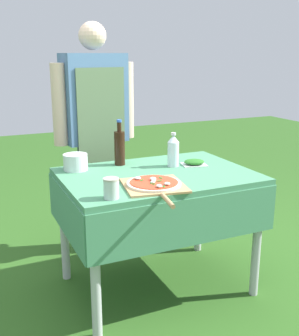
% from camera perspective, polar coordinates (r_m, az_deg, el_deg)
% --- Properties ---
extents(ground_plane, '(12.00, 12.00, 0.00)m').
position_cam_1_polar(ground_plane, '(2.95, 0.99, -15.61)').
color(ground_plane, '#2D5B1E').
extents(prep_table, '(1.19, 0.84, 0.79)m').
position_cam_1_polar(prep_table, '(2.67, 1.05, -3.04)').
color(prep_table, '#478960').
rests_on(prep_table, ground).
extents(person_cook, '(0.65, 0.27, 1.73)m').
position_cam_1_polar(person_cook, '(3.19, -7.33, 6.30)').
color(person_cook, '#333D56').
rests_on(person_cook, ground).
extents(pizza_on_peel, '(0.39, 0.54, 0.05)m').
position_cam_1_polar(pizza_on_peel, '(2.36, 0.66, -2.27)').
color(pizza_on_peel, tan).
rests_on(pizza_on_peel, prep_table).
extents(oil_bottle, '(0.07, 0.07, 0.31)m').
position_cam_1_polar(oil_bottle, '(2.81, -4.07, 2.85)').
color(oil_bottle, black).
rests_on(oil_bottle, prep_table).
extents(water_bottle, '(0.08, 0.08, 0.23)m').
position_cam_1_polar(water_bottle, '(2.78, 3.23, 2.36)').
color(water_bottle, silver).
rests_on(water_bottle, prep_table).
extents(herb_container, '(0.19, 0.16, 0.04)m').
position_cam_1_polar(herb_container, '(2.84, 6.07, 0.76)').
color(herb_container, silver).
rests_on(herb_container, prep_table).
extents(mixing_tub, '(0.16, 0.16, 0.10)m').
position_cam_1_polar(mixing_tub, '(2.74, -9.99, 0.80)').
color(mixing_tub, silver).
rests_on(mixing_tub, prep_table).
extents(sauce_jar, '(0.08, 0.08, 0.11)m').
position_cam_1_polar(sauce_jar, '(2.18, -5.21, -2.92)').
color(sauce_jar, silver).
rests_on(sauce_jar, prep_table).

